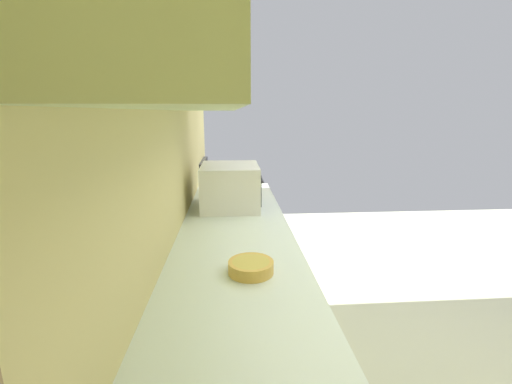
% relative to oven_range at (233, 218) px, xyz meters
% --- Properties ---
extents(ground_plane, '(6.36, 6.36, 0.00)m').
position_rel_oven_range_xyz_m(ground_plane, '(-1.60, -1.33, -0.46)').
color(ground_plane, beige).
extents(wall_back, '(4.10, 0.12, 2.75)m').
position_rel_oven_range_xyz_m(wall_back, '(-1.60, 0.36, 0.91)').
color(wall_back, '#DECE7F').
rests_on(wall_back, ground_plane).
extents(counter_run, '(3.28, 0.64, 0.89)m').
position_rel_oven_range_xyz_m(counter_run, '(-1.94, -0.01, -0.02)').
color(counter_run, beige).
rests_on(counter_run, ground_plane).
extents(upper_cabinets, '(2.04, 0.32, 0.61)m').
position_rel_oven_range_xyz_m(upper_cabinets, '(-1.94, 0.14, 1.39)').
color(upper_cabinets, beige).
extents(oven_range, '(0.60, 0.61, 1.07)m').
position_rel_oven_range_xyz_m(oven_range, '(0.00, 0.00, 0.00)').
color(oven_range, black).
rests_on(oven_range, ground_plane).
extents(microwave, '(0.45, 0.39, 0.29)m').
position_rel_oven_range_xyz_m(microwave, '(-1.07, 0.01, 0.58)').
color(microwave, white).
rests_on(microwave, counter_run).
extents(bowl, '(0.19, 0.19, 0.05)m').
position_rel_oven_range_xyz_m(bowl, '(-2.07, -0.07, 0.46)').
color(bowl, gold).
rests_on(bowl, counter_run).
extents(kettle, '(0.16, 0.12, 0.17)m').
position_rel_oven_range_xyz_m(kettle, '(-0.62, -0.07, 0.50)').
color(kettle, red).
rests_on(kettle, counter_run).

